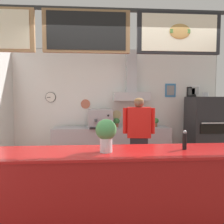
{
  "coord_description": "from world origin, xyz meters",
  "views": [
    {
      "loc": [
        -0.46,
        -2.69,
        1.61
      ],
      "look_at": [
        -0.22,
        0.77,
        1.37
      ],
      "focal_mm": 33.71,
      "sensor_mm": 36.0,
      "label": 1
    }
  ],
  "objects_px": {
    "pepper_grinder": "(185,140)",
    "basil_vase": "(106,134)",
    "shop_worker": "(139,140)",
    "potted_sage": "(116,122)",
    "potted_basil": "(133,122)",
    "pizza_oven": "(204,132)",
    "potted_rosemary": "(155,121)",
    "espresso_machine": "(101,118)"
  },
  "relations": [
    {
      "from": "potted_basil",
      "to": "potted_sage",
      "type": "relative_size",
      "value": 0.98
    },
    {
      "from": "potted_basil",
      "to": "potted_sage",
      "type": "bearing_deg",
      "value": -176.7
    },
    {
      "from": "pepper_grinder",
      "to": "basil_vase",
      "type": "bearing_deg",
      "value": -176.74
    },
    {
      "from": "shop_worker",
      "to": "potted_rosemary",
      "type": "height_order",
      "value": "shop_worker"
    },
    {
      "from": "shop_worker",
      "to": "potted_sage",
      "type": "bearing_deg",
      "value": -67.74
    },
    {
      "from": "potted_sage",
      "to": "shop_worker",
      "type": "bearing_deg",
      "value": -74.67
    },
    {
      "from": "pizza_oven",
      "to": "potted_rosemary",
      "type": "distance_m",
      "value": 1.12
    },
    {
      "from": "basil_vase",
      "to": "espresso_machine",
      "type": "bearing_deg",
      "value": 90.64
    },
    {
      "from": "pizza_oven",
      "to": "potted_rosemary",
      "type": "xyz_separation_m",
      "value": [
        -1.07,
        0.22,
        0.23
      ]
    },
    {
      "from": "potted_sage",
      "to": "potted_rosemary",
      "type": "bearing_deg",
      "value": 1.95
    },
    {
      "from": "potted_rosemary",
      "to": "potted_sage",
      "type": "height_order",
      "value": "same"
    },
    {
      "from": "potted_rosemary",
      "to": "basil_vase",
      "type": "height_order",
      "value": "basil_vase"
    },
    {
      "from": "shop_worker",
      "to": "espresso_machine",
      "type": "height_order",
      "value": "shop_worker"
    },
    {
      "from": "basil_vase",
      "to": "pepper_grinder",
      "type": "distance_m",
      "value": 0.93
    },
    {
      "from": "shop_worker",
      "to": "pepper_grinder",
      "type": "height_order",
      "value": "shop_worker"
    },
    {
      "from": "potted_basil",
      "to": "basil_vase",
      "type": "xyz_separation_m",
      "value": [
        -0.72,
        -2.48,
        0.17
      ]
    },
    {
      "from": "potted_sage",
      "to": "basil_vase",
      "type": "relative_size",
      "value": 0.57
    },
    {
      "from": "pizza_oven",
      "to": "potted_sage",
      "type": "xyz_separation_m",
      "value": [
        -1.99,
        0.19,
        0.23
      ]
    },
    {
      "from": "shop_worker",
      "to": "potted_basil",
      "type": "height_order",
      "value": "shop_worker"
    },
    {
      "from": "pizza_oven",
      "to": "shop_worker",
      "type": "distance_m",
      "value": 1.92
    },
    {
      "from": "potted_basil",
      "to": "pepper_grinder",
      "type": "height_order",
      "value": "pepper_grinder"
    },
    {
      "from": "pizza_oven",
      "to": "potted_basil",
      "type": "xyz_separation_m",
      "value": [
        -1.61,
        0.21,
        0.22
      ]
    },
    {
      "from": "shop_worker",
      "to": "potted_basil",
      "type": "xyz_separation_m",
      "value": [
        0.08,
        1.12,
        0.18
      ]
    },
    {
      "from": "potted_sage",
      "to": "basil_vase",
      "type": "distance_m",
      "value": 2.49
    },
    {
      "from": "espresso_machine",
      "to": "potted_basil",
      "type": "height_order",
      "value": "espresso_machine"
    },
    {
      "from": "espresso_machine",
      "to": "potted_sage",
      "type": "distance_m",
      "value": 0.37
    },
    {
      "from": "potted_basil",
      "to": "pepper_grinder",
      "type": "relative_size",
      "value": 0.91
    },
    {
      "from": "pizza_oven",
      "to": "potted_rosemary",
      "type": "height_order",
      "value": "pizza_oven"
    },
    {
      "from": "potted_rosemary",
      "to": "pizza_oven",
      "type": "bearing_deg",
      "value": -11.76
    },
    {
      "from": "potted_rosemary",
      "to": "potted_sage",
      "type": "xyz_separation_m",
      "value": [
        -0.92,
        -0.03,
        0.0
      ]
    },
    {
      "from": "potted_rosemary",
      "to": "pepper_grinder",
      "type": "height_order",
      "value": "pepper_grinder"
    },
    {
      "from": "espresso_machine",
      "to": "potted_rosemary",
      "type": "bearing_deg",
      "value": 1.69
    },
    {
      "from": "shop_worker",
      "to": "basil_vase",
      "type": "relative_size",
      "value": 4.33
    },
    {
      "from": "espresso_machine",
      "to": "potted_sage",
      "type": "bearing_deg",
      "value": 1.02
    },
    {
      "from": "pizza_oven",
      "to": "espresso_machine",
      "type": "distance_m",
      "value": 2.38
    },
    {
      "from": "pizza_oven",
      "to": "espresso_machine",
      "type": "xyz_separation_m",
      "value": [
        -2.36,
        0.19,
        0.31
      ]
    },
    {
      "from": "pizza_oven",
      "to": "pepper_grinder",
      "type": "relative_size",
      "value": 7.56
    },
    {
      "from": "potted_rosemary",
      "to": "pepper_grinder",
      "type": "bearing_deg",
      "value": -97.66
    },
    {
      "from": "potted_sage",
      "to": "pepper_grinder",
      "type": "distance_m",
      "value": 2.48
    },
    {
      "from": "pizza_oven",
      "to": "potted_sage",
      "type": "relative_size",
      "value": 8.16
    },
    {
      "from": "potted_basil",
      "to": "potted_sage",
      "type": "height_order",
      "value": "potted_sage"
    },
    {
      "from": "potted_basil",
      "to": "potted_sage",
      "type": "xyz_separation_m",
      "value": [
        -0.38,
        -0.02,
        0.01
      ]
    }
  ]
}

